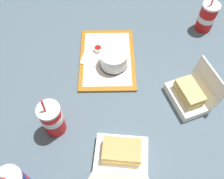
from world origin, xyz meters
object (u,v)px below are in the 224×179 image
Objects in this scene: ketchup_cup at (98,49)px; food_tray at (107,59)px; soda_cup_corner at (52,119)px; cake_container at (114,59)px; plastic_fork at (119,52)px; clamshell_sandwich_front at (121,156)px; soda_cup_right at (207,17)px; clamshell_sandwich_right at (190,95)px.

food_tray is at bearing 59.48° from ketchup_cup.
ketchup_cup is 0.43m from soda_cup_corner.
food_tray is 0.07m from cake_container.
cake_container reaches higher than plastic_fork.
ketchup_cup is at bearing -155.72° from clamshell_sandwich_front.
cake_container is at bearing -48.16° from soda_cup_right.
soda_cup_corner is at bearing -22.92° from cake_container.
ketchup_cup is 0.19× the size of soda_cup_right.
soda_cup_corner is at bearing -16.16° from food_tray.
clamshell_sandwich_front is at bearing -34.81° from clamshell_sandwich_right.
plastic_fork is (-0.08, 0.01, -0.03)m from cake_container.
clamshell_sandwich_right is 1.13× the size of soda_cup_right.
clamshell_sandwich_front is at bearing 24.28° from ketchup_cup.
soda_cup_right is at bearing 131.84° from cake_container.
food_tray is 3.84× the size of plastic_fork.
soda_cup_corner is (-0.07, -0.28, 0.04)m from clamshell_sandwich_front.
soda_cup_right is at bearing 160.96° from clamshell_sandwich_front.
soda_cup_right is 0.90m from soda_cup_corner.
soda_cup_corner is at bearing -8.02° from ketchup_cup.
ketchup_cup is 0.57m from soda_cup_right.
soda_cup_right is (-0.32, 0.44, 0.07)m from food_tray.
food_tray is 0.49m from clamshell_sandwich_front.
ketchup_cup is 0.54m from clamshell_sandwich_front.
plastic_fork is 0.53× the size of soda_cup_right.
cake_container is 0.58× the size of soda_cup_corner.
plastic_fork is at bearing 174.97° from cake_container.
clamshell_sandwich_front is (0.51, 0.12, 0.03)m from plastic_fork.
soda_cup_corner reaches higher than soda_cup_right.
food_tray is at bearing 163.84° from soda_cup_corner.
clamshell_sandwich_front is (0.32, -0.22, 0.00)m from clamshell_sandwich_right.
cake_container is at bearing -48.91° from plastic_fork.
clamshell_sandwich_front reaches higher than ketchup_cup.
soda_cup_right reaches higher than food_tray.
clamshell_sandwich_right is (0.17, 0.44, 0.02)m from ketchup_cup.
clamshell_sandwich_front is 1.06× the size of soda_cup_corner.
clamshell_sandwich_front is (0.49, 0.22, 0.02)m from ketchup_cup.
soda_cup_corner is at bearing -63.79° from plastic_fork.
cake_container is at bearing -163.26° from clamshell_sandwich_front.
clamshell_sandwich_front is at bearing -19.04° from soda_cup_right.
soda_cup_right reaches higher than clamshell_sandwich_right.
plastic_fork is at bearing -54.71° from soda_cup_right.
plastic_fork is 0.46× the size of clamshell_sandwich_front.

